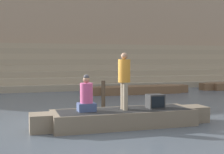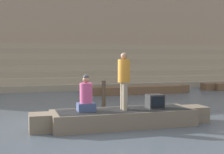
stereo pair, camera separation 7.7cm
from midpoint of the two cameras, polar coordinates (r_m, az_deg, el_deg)
ground_plane at (r=9.67m, az=-6.36°, el=-8.58°), size 120.00×120.00×0.00m
ghat_steps at (r=22.23m, az=-12.29°, el=1.02°), size 36.00×5.19×3.09m
back_wall at (r=24.76m, az=-12.83°, el=9.15°), size 34.20×1.28×9.07m
rowboat_main at (r=9.32m, az=2.36°, el=-7.37°), size 5.43×1.44×0.49m
person_standing at (r=9.18m, az=2.44°, el=-0.02°), size 0.36×0.36×1.68m
person_rowing at (r=8.98m, az=-4.51°, el=-3.63°), size 0.51×0.40×1.06m
tv_set at (r=9.64m, az=8.09°, el=-4.41°), size 0.49×0.43×0.42m
moored_boat_shore at (r=17.82m, az=5.41°, el=-2.28°), size 5.87×1.21×0.44m
mooring_post at (r=12.45m, az=-1.36°, el=-3.24°), size 0.16×0.16×1.12m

